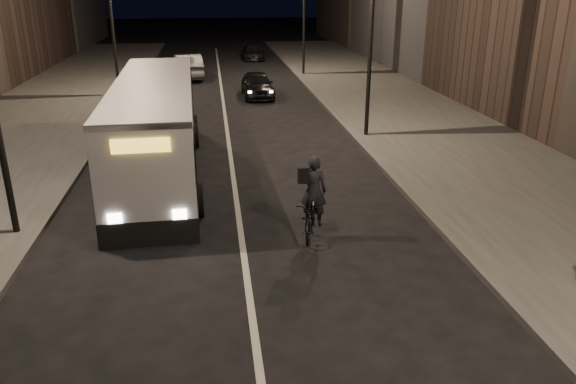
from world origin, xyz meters
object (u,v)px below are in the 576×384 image
object	(u,v)px
car_near	(257,85)
cyclist_on_bicycle	(312,209)
streetlight_right_mid	(366,0)
car_far	(253,52)
city_bus	(156,124)
car_mid	(188,66)

from	to	relation	value
car_near	cyclist_on_bicycle	bearing A→B (deg)	-91.45
streetlight_right_mid	car_far	size ratio (longest dim) A/B	1.96
city_bus	car_far	world-z (taller)	city_bus
car_mid	streetlight_right_mid	bearing A→B (deg)	108.21
city_bus	cyclist_on_bicycle	world-z (taller)	city_bus
streetlight_right_mid	car_near	size ratio (longest dim) A/B	2.02
streetlight_right_mid	car_mid	xyz separation A→B (m)	(-7.39, 16.00, -4.57)
city_bus	car_far	bearing A→B (deg)	77.42
streetlight_right_mid	car_near	bearing A→B (deg)	110.34
car_far	streetlight_right_mid	bearing A→B (deg)	-84.24
streetlight_right_mid	car_far	bearing A→B (deg)	95.53
streetlight_right_mid	city_bus	size ratio (longest dim) A/B	0.71
streetlight_right_mid	car_near	distance (m)	10.87
streetlight_right_mid	cyclist_on_bicycle	size ratio (longest dim) A/B	3.76
car_mid	car_far	bearing A→B (deg)	-125.81
car_near	car_far	size ratio (longest dim) A/B	0.97
cyclist_on_bicycle	car_mid	size ratio (longest dim) A/B	0.45
city_bus	car_mid	bearing A→B (deg)	87.07
city_bus	car_near	xyz separation A→B (m)	(4.34, 12.54, -0.98)
car_far	city_bus	bearing A→B (deg)	-100.47
city_bus	car_mid	distance (m)	19.36
city_bus	car_near	bearing A→B (deg)	69.04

